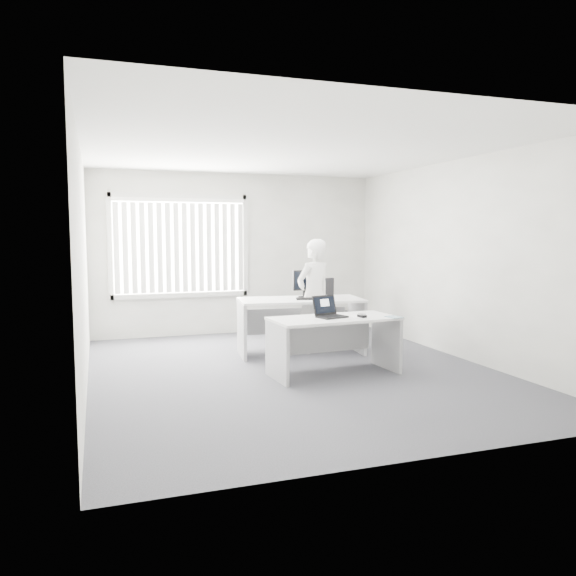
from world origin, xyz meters
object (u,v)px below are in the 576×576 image
object	(u,v)px
desk_far	(301,314)
laptop	(332,307)
desk_near	(334,333)
office_chair	(330,320)
person	(314,296)
monitor	(306,284)

from	to	relation	value
desk_far	laptop	world-z (taller)	laptop
desk_near	laptop	bearing A→B (deg)	-163.78
desk_far	office_chair	world-z (taller)	office_chair
desk_far	person	world-z (taller)	person
desk_near	person	xyz separation A→B (m)	(0.24, 1.31, 0.32)
desk_far	monitor	xyz separation A→B (m)	(0.14, 0.18, 0.43)
office_chair	laptop	size ratio (longest dim) A/B	2.91
person	office_chair	bearing A→B (deg)	-148.46
office_chair	monitor	xyz separation A→B (m)	(-0.75, -0.80, 0.70)
desk_near	monitor	xyz separation A→B (m)	(0.17, 1.46, 0.50)
laptop	monitor	world-z (taller)	monitor
desk_near	desk_far	distance (m)	1.28
office_chair	desk_far	bearing A→B (deg)	-153.79
desk_near	laptop	size ratio (longest dim) A/B	4.71
desk_near	laptop	xyz separation A→B (m)	(-0.03, -0.01, 0.34)
desk_far	laptop	size ratio (longest dim) A/B	5.41
laptop	monitor	size ratio (longest dim) A/B	0.86
desk_far	laptop	bearing A→B (deg)	-85.74
laptop	monitor	xyz separation A→B (m)	(0.20, 1.47, 0.16)
person	monitor	xyz separation A→B (m)	(-0.07, 0.15, 0.17)
desk_far	laptop	distance (m)	1.32
office_chair	laptop	distance (m)	2.52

